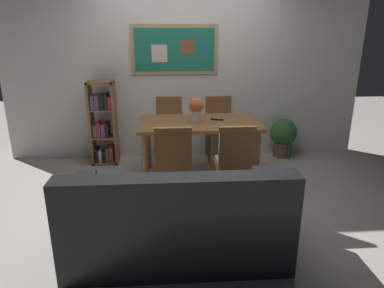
{
  "coord_description": "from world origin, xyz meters",
  "views": [
    {
      "loc": [
        -0.25,
        -3.61,
        1.83
      ],
      "look_at": [
        -0.0,
        -0.03,
        0.65
      ],
      "focal_mm": 32.32,
      "sensor_mm": 36.0,
      "label": 1
    }
  ],
  "objects_px": {
    "dining_chair_far_left": "(169,123)",
    "leather_couch": "(177,223)",
    "tv_remote": "(217,119)",
    "flower_vase": "(196,108)",
    "potted_ivy": "(283,136)",
    "dining_table": "(199,129)",
    "dining_chair_near_right": "(235,158)",
    "bookshelf": "(103,125)",
    "dining_chair_near_left": "(173,159)",
    "dining_chair_far_right": "(219,122)"
  },
  "relations": [
    {
      "from": "leather_couch",
      "to": "dining_chair_far_left",
      "type": "bearing_deg",
      "value": 90.87
    },
    {
      "from": "dining_table",
      "to": "dining_chair_far_left",
      "type": "distance_m",
      "value": 0.86
    },
    {
      "from": "tv_remote",
      "to": "dining_chair_far_left",
      "type": "bearing_deg",
      "value": 130.38
    },
    {
      "from": "dining_table",
      "to": "bookshelf",
      "type": "xyz_separation_m",
      "value": [
        -1.3,
        0.62,
        -0.09
      ]
    },
    {
      "from": "leather_couch",
      "to": "tv_remote",
      "type": "height_order",
      "value": "leather_couch"
    },
    {
      "from": "dining_chair_far_left",
      "to": "leather_couch",
      "type": "xyz_separation_m",
      "value": [
        0.04,
        -2.43,
        -0.23
      ]
    },
    {
      "from": "dining_table",
      "to": "bookshelf",
      "type": "relative_size",
      "value": 1.27
    },
    {
      "from": "leather_couch",
      "to": "potted_ivy",
      "type": "bearing_deg",
      "value": 54.61
    },
    {
      "from": "dining_chair_near_right",
      "to": "dining_chair_near_left",
      "type": "bearing_deg",
      "value": 179.37
    },
    {
      "from": "tv_remote",
      "to": "dining_chair_near_right",
      "type": "bearing_deg",
      "value": -84.17
    },
    {
      "from": "dining_chair_near_left",
      "to": "dining_chair_far_left",
      "type": "relative_size",
      "value": 1.0
    },
    {
      "from": "leather_couch",
      "to": "bookshelf",
      "type": "xyz_separation_m",
      "value": [
        -0.97,
        2.28,
        0.25
      ]
    },
    {
      "from": "leather_couch",
      "to": "bookshelf",
      "type": "relative_size",
      "value": 1.53
    },
    {
      "from": "dining_chair_near_left",
      "to": "leather_couch",
      "type": "xyz_separation_m",
      "value": [
        0.01,
        -0.91,
        -0.23
      ]
    },
    {
      "from": "dining_chair_near_left",
      "to": "dining_chair_far_left",
      "type": "height_order",
      "value": "same"
    },
    {
      "from": "dining_chair_far_right",
      "to": "flower_vase",
      "type": "relative_size",
      "value": 3.01
    },
    {
      "from": "dining_chair_near_left",
      "to": "bookshelf",
      "type": "bearing_deg",
      "value": 125.17
    },
    {
      "from": "tv_remote",
      "to": "potted_ivy",
      "type": "bearing_deg",
      "value": 29.87
    },
    {
      "from": "bookshelf",
      "to": "flower_vase",
      "type": "relative_size",
      "value": 3.91
    },
    {
      "from": "dining_chair_far_left",
      "to": "tv_remote",
      "type": "distance_m",
      "value": 0.96
    },
    {
      "from": "flower_vase",
      "to": "tv_remote",
      "type": "distance_m",
      "value": 0.33
    },
    {
      "from": "leather_couch",
      "to": "tv_remote",
      "type": "distance_m",
      "value": 1.87
    },
    {
      "from": "dining_table",
      "to": "tv_remote",
      "type": "relative_size",
      "value": 9.38
    },
    {
      "from": "bookshelf",
      "to": "tv_remote",
      "type": "xyz_separation_m",
      "value": [
        1.54,
        -0.56,
        0.2
      ]
    },
    {
      "from": "dining_table",
      "to": "potted_ivy",
      "type": "bearing_deg",
      "value": 27.41
    },
    {
      "from": "dining_chair_far_right",
      "to": "leather_couch",
      "type": "bearing_deg",
      "value": -106.13
    },
    {
      "from": "dining_chair_near_right",
      "to": "bookshelf",
      "type": "distance_m",
      "value": 2.12
    },
    {
      "from": "dining_chair_far_left",
      "to": "potted_ivy",
      "type": "xyz_separation_m",
      "value": [
        1.71,
        -0.08,
        -0.21
      ]
    },
    {
      "from": "dining_chair_far_left",
      "to": "leather_couch",
      "type": "height_order",
      "value": "dining_chair_far_left"
    },
    {
      "from": "dining_chair_near_left",
      "to": "bookshelf",
      "type": "distance_m",
      "value": 1.67
    },
    {
      "from": "dining_table",
      "to": "leather_couch",
      "type": "height_order",
      "value": "leather_couch"
    },
    {
      "from": "tv_remote",
      "to": "flower_vase",
      "type": "bearing_deg",
      "value": -164.74
    },
    {
      "from": "dining_table",
      "to": "potted_ivy",
      "type": "height_order",
      "value": "dining_table"
    },
    {
      "from": "dining_chair_far_left",
      "to": "bookshelf",
      "type": "bearing_deg",
      "value": -170.53
    },
    {
      "from": "bookshelf",
      "to": "tv_remote",
      "type": "height_order",
      "value": "bookshelf"
    },
    {
      "from": "tv_remote",
      "to": "dining_chair_near_left",
      "type": "bearing_deg",
      "value": -125.44
    },
    {
      "from": "dining_chair_near_left",
      "to": "potted_ivy",
      "type": "relative_size",
      "value": 1.45
    },
    {
      "from": "dining_chair_far_right",
      "to": "potted_ivy",
      "type": "xyz_separation_m",
      "value": [
        0.98,
        -0.05,
        -0.21
      ]
    },
    {
      "from": "dining_table",
      "to": "potted_ivy",
      "type": "xyz_separation_m",
      "value": [
        1.34,
        0.7,
        -0.33
      ]
    },
    {
      "from": "dining_table",
      "to": "bookshelf",
      "type": "distance_m",
      "value": 1.44
    },
    {
      "from": "dining_table",
      "to": "leather_couch",
      "type": "relative_size",
      "value": 0.83
    },
    {
      "from": "dining_chair_far_left",
      "to": "bookshelf",
      "type": "xyz_separation_m",
      "value": [
        -0.93,
        -0.16,
        0.02
      ]
    },
    {
      "from": "dining_table",
      "to": "dining_chair_near_left",
      "type": "height_order",
      "value": "dining_chair_near_left"
    },
    {
      "from": "bookshelf",
      "to": "potted_ivy",
      "type": "relative_size",
      "value": 1.88
    },
    {
      "from": "dining_chair_far_left",
      "to": "dining_chair_near_right",
      "type": "bearing_deg",
      "value": -65.74
    },
    {
      "from": "dining_table",
      "to": "dining_chair_far_right",
      "type": "xyz_separation_m",
      "value": [
        0.36,
        0.75,
        -0.11
      ]
    },
    {
      "from": "dining_chair_near_right",
      "to": "tv_remote",
      "type": "relative_size",
      "value": 5.71
    },
    {
      "from": "leather_couch",
      "to": "dining_chair_near_right",
      "type": "bearing_deg",
      "value": 54.28
    },
    {
      "from": "leather_couch",
      "to": "flower_vase",
      "type": "xyz_separation_m",
      "value": [
        0.3,
        1.65,
        0.62
      ]
    },
    {
      "from": "flower_vase",
      "to": "tv_remote",
      "type": "bearing_deg",
      "value": 15.26
    }
  ]
}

